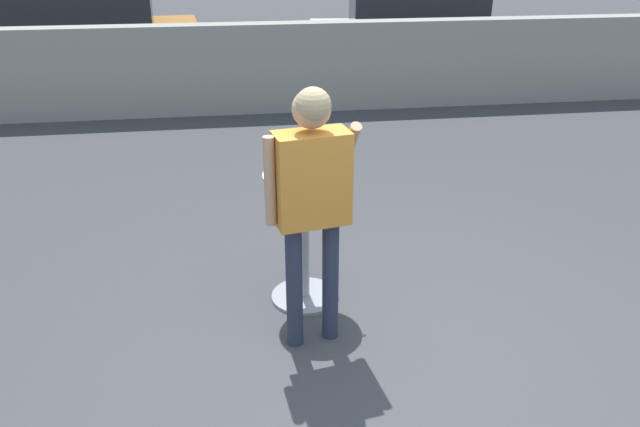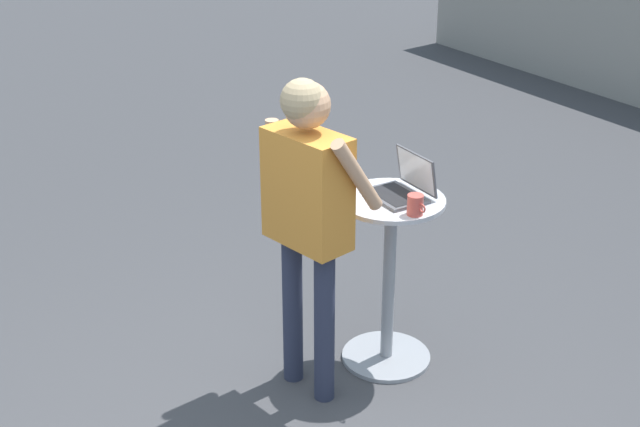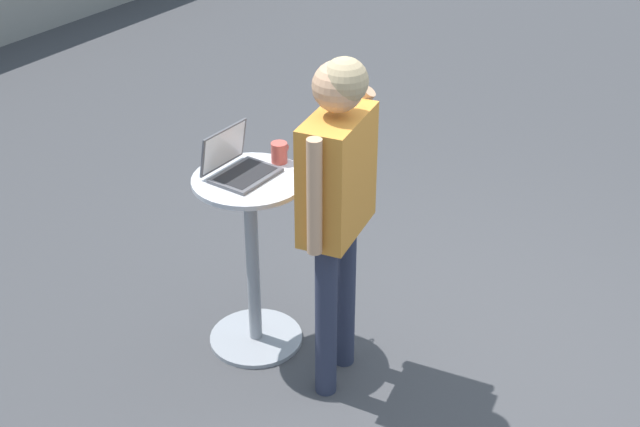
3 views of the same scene
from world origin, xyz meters
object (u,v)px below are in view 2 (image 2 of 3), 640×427
cafe_table (389,275)px  laptop (403,187)px  standing_person (307,198)px  coffee_mug (415,205)px

cafe_table → laptop: size_ratio=3.07×
laptop → standing_person: 0.60m
cafe_table → standing_person: bearing=-91.1°
coffee_mug → cafe_table: bearing=173.9°
standing_person → cafe_table: bearing=88.9°
coffee_mug → laptop: bearing=157.8°
cafe_table → coffee_mug: bearing=-6.1°
laptop → coffee_mug: size_ratio=2.67×
cafe_table → standing_person: (-0.01, -0.53, 0.59)m
coffee_mug → standing_person: standing_person is taller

